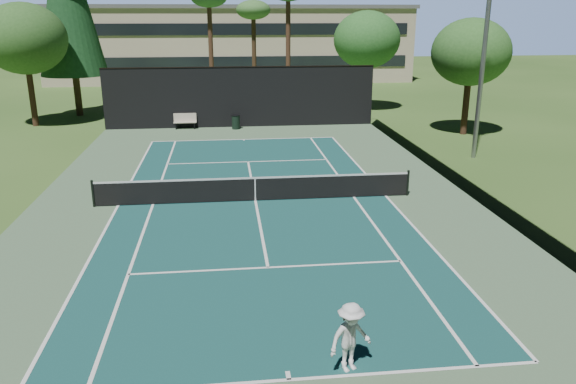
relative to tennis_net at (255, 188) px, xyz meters
name	(u,v)px	position (x,y,z in m)	size (l,w,h in m)	color
ground	(255,201)	(0.00, 0.00, -0.56)	(160.00, 160.00, 0.00)	#375B22
apron_slab	(255,201)	(0.00, 0.00, -0.55)	(18.00, 32.00, 0.01)	#50704E
court_surface	(255,201)	(0.00, 0.00, -0.55)	(10.97, 23.77, 0.01)	#164846
court_lines	(255,201)	(0.00, 0.00, -0.54)	(11.07, 23.87, 0.01)	white
tennis_net	(255,188)	(0.00, 0.00, 0.00)	(12.90, 0.10, 1.10)	black
fence	(254,153)	(0.00, 0.06, 1.45)	(18.04, 32.05, 4.03)	black
player	(350,337)	(1.33, -11.65, 0.23)	(1.02, 0.59, 1.58)	white
tennis_ball_b	(194,186)	(-2.59, 2.36, -0.52)	(0.08, 0.08, 0.08)	yellow
tennis_ball_c	(268,182)	(0.73, 2.51, -0.53)	(0.06, 0.06, 0.06)	#CED731
tennis_ball_d	(168,182)	(-3.79, 3.11, -0.52)	(0.07, 0.07, 0.07)	#B4D530
park_bench	(185,121)	(-3.75, 15.79, -0.01)	(1.50, 0.45, 1.02)	beige
trash_bin	(236,122)	(-0.39, 15.27, -0.08)	(0.56, 0.56, 0.95)	black
palm_a	(209,2)	(-2.00, 24.00, 7.63)	(2.80, 2.80, 9.32)	#4D3021
palm_b	(253,14)	(1.50, 26.00, 6.80)	(2.80, 2.80, 8.42)	#412B1C
decid_tree_a	(367,40)	(10.00, 22.00, 4.86)	(5.12, 5.12, 7.62)	#422C1C
decid_tree_b	(471,52)	(14.00, 12.00, 4.52)	(4.80, 4.80, 7.14)	#462B1E
decid_tree_c	(24,39)	(-14.00, 18.00, 5.21)	(5.44, 5.44, 8.09)	#462C1E
campus_building	(231,42)	(0.00, 45.98, 3.65)	(40.50, 12.50, 8.30)	#C4B198
light_pole	(486,32)	(12.00, 6.00, 5.90)	(0.90, 0.25, 12.22)	gray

